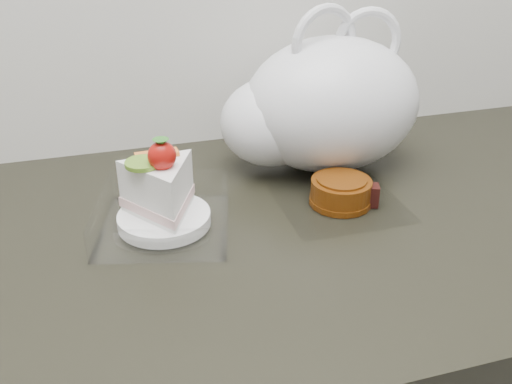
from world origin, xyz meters
name	(u,v)px	position (x,y,z in m)	size (l,w,h in m)	color
cake_tray	(163,204)	(0.02, 1.72, 0.94)	(0.21, 0.21, 0.14)	white
mooncake_wrap	(342,194)	(0.28, 1.71, 0.92)	(0.18, 0.17, 0.04)	white
plastic_bag	(320,107)	(0.29, 1.84, 1.01)	(0.34, 0.24, 0.27)	white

